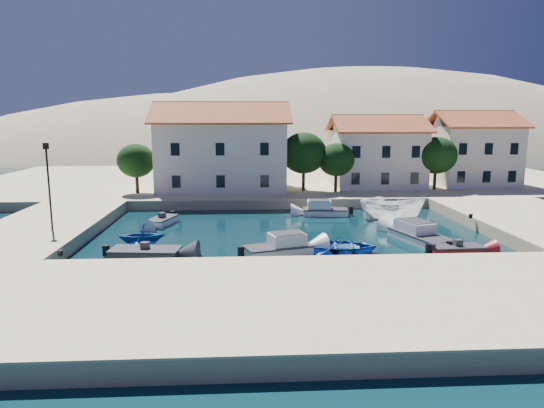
{
  "coord_description": "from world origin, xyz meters",
  "views": [
    {
      "loc": [
        -3.47,
        -27.25,
        8.92
      ],
      "look_at": [
        -1.25,
        11.82,
        2.0
      ],
      "focal_mm": 32.0,
      "sensor_mm": 36.0,
      "label": 1
    }
  ],
  "objects": [
    {
      "name": "cabin_cruiser_east",
      "position": [
        9.36,
        6.6,
        0.48
      ],
      "size": [
        3.66,
        5.87,
        1.6
      ],
      "rotation": [
        0.0,
        0.0,
        1.86
      ],
      "color": "white",
      "rests_on": "ground"
    },
    {
      "name": "motorboat_white_west",
      "position": [
        -10.52,
        13.53,
        0.3
      ],
      "size": [
        2.46,
        3.74,
        1.25
      ],
      "rotation": [
        0.0,
        0.0,
        -1.86
      ],
      "color": "white",
      "rests_on": "ground"
    },
    {
      "name": "trees",
      "position": [
        4.51,
        25.46,
        4.84
      ],
      "size": [
        37.3,
        5.3,
        6.45
      ],
      "color": "#382314",
      "rests_on": "quay_north"
    },
    {
      "name": "quay_north",
      "position": [
        2.0,
        38.0,
        0.5
      ],
      "size": [
        80.0,
        36.0,
        1.0
      ],
      "primitive_type": "cube",
      "color": "beige",
      "rests_on": "ground"
    },
    {
      "name": "cabin_cruiser_south",
      "position": [
        -1.29,
        3.78,
        0.48
      ],
      "size": [
        4.79,
        3.17,
        1.6
      ],
      "rotation": [
        0.0,
        0.0,
        0.31
      ],
      "color": "white",
      "rests_on": "ground"
    },
    {
      "name": "motorboat_red_se",
      "position": [
        10.57,
        3.07,
        0.3
      ],
      "size": [
        3.42,
        1.66,
        1.25
      ],
      "rotation": [
        0.0,
        0.0,
        0.05
      ],
      "color": "maroon",
      "rests_on": "ground"
    },
    {
      "name": "bollards",
      "position": [
        2.8,
        3.87,
        1.15
      ],
      "size": [
        29.36,
        9.56,
        0.3
      ],
      "color": "black",
      "rests_on": "ground"
    },
    {
      "name": "cabin_cruiser_north",
      "position": [
        4.01,
        16.83,
        0.48
      ],
      "size": [
        4.27,
        2.11,
        1.6
      ],
      "rotation": [
        0.0,
        0.0,
        3.05
      ],
      "color": "white",
      "rests_on": "ground"
    },
    {
      "name": "ground",
      "position": [
        0.0,
        0.0,
        0.0
      ],
      "size": [
        400.0,
        400.0,
        0.0
      ],
      "primitive_type": "plane",
      "color": "black",
      "rests_on": "ground"
    },
    {
      "name": "hills",
      "position": [
        20.64,
        123.62,
        -23.4
      ],
      "size": [
        254.0,
        176.0,
        99.0
      ],
      "color": "tan",
      "rests_on": "ground"
    },
    {
      "name": "rowboat_south",
      "position": [
        2.95,
        4.21,
        0.0
      ],
      "size": [
        5.46,
        4.23,
        1.04
      ],
      "primitive_type": "imported",
      "rotation": [
        0.0,
        0.0,
        1.43
      ],
      "color": "#1B4795",
      "rests_on": "ground"
    },
    {
      "name": "motorboat_grey_sw",
      "position": [
        -9.95,
        3.53,
        0.29
      ],
      "size": [
        4.62,
        2.43,
        1.25
      ],
      "rotation": [
        0.0,
        0.0,
        -0.11
      ],
      "color": "#323337",
      "rests_on": "ground"
    },
    {
      "name": "building_mid",
      "position": [
        12.0,
        29.0,
        5.22
      ],
      "size": [
        10.5,
        8.4,
        8.3
      ],
      "color": "silver",
      "rests_on": "quay_north"
    },
    {
      "name": "building_right",
      "position": [
        24.0,
        30.0,
        5.47
      ],
      "size": [
        9.45,
        8.4,
        8.8
      ],
      "color": "silver",
      "rests_on": "quay_north"
    },
    {
      "name": "lamppost",
      "position": [
        -17.5,
        8.0,
        4.75
      ],
      "size": [
        0.35,
        0.25,
        6.22
      ],
      "color": "black",
      "rests_on": "quay_west"
    },
    {
      "name": "boat_east",
      "position": [
        9.65,
        14.53,
        0.0
      ],
      "size": [
        5.98,
        3.1,
        2.2
      ],
      "primitive_type": "imported",
      "rotation": [
        0.0,
        0.0,
        1.4
      ],
      "color": "white",
      "rests_on": "ground"
    },
    {
      "name": "motorboat_white_ne",
      "position": [
        10.26,
        17.32,
        0.29
      ],
      "size": [
        2.1,
        4.01,
        1.25
      ],
      "rotation": [
        0.0,
        0.0,
        1.64
      ],
      "color": "white",
      "rests_on": "ground"
    },
    {
      "name": "rowboat_west",
      "position": [
        -10.9,
        6.97,
        0.0
      ],
      "size": [
        3.38,
        2.98,
        1.69
      ],
      "primitive_type": "imported",
      "rotation": [
        0.0,
        0.0,
        -1.5
      ],
      "color": "#1B4795",
      "rests_on": "ground"
    },
    {
      "name": "quay_west",
      "position": [
        -19.0,
        10.0,
        0.5
      ],
      "size": [
        8.0,
        20.0,
        1.0
      ],
      "primitive_type": "cube",
      "color": "beige",
      "rests_on": "ground"
    },
    {
      "name": "quay_east",
      "position": [
        20.5,
        10.0,
        0.5
      ],
      "size": [
        11.0,
        20.0,
        1.0
      ],
      "primitive_type": "cube",
      "color": "beige",
      "rests_on": "ground"
    },
    {
      "name": "building_left",
      "position": [
        -6.0,
        28.0,
        5.94
      ],
      "size": [
        14.7,
        9.45,
        9.7
      ],
      "color": "silver",
      "rests_on": "quay_north"
    },
    {
      "name": "quay_south",
      "position": [
        0.0,
        -6.0,
        0.5
      ],
      "size": [
        52.0,
        12.0,
        1.0
      ],
      "primitive_type": "cube",
      "color": "beige",
      "rests_on": "ground"
    }
  ]
}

